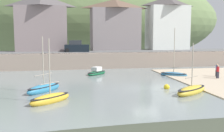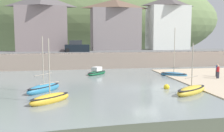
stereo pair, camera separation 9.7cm
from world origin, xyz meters
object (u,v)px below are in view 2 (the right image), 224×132
(person_on_slipway, at_px, (218,71))
(mooring_buoy, at_px, (167,87))
(sailboat_blue_trim, at_px, (50,99))
(parked_car_near_slipway, at_px, (77,47))
(waterfront_building_left, at_px, (42,22))
(rowboat_small_beached, at_px, (97,72))
(sailboat_nearest_shore, at_px, (174,74))
(person_near_water, at_px, (217,69))
(sailboat_far_left, at_px, (191,90))
(waterfront_building_right, at_px, (168,23))
(dinghy_open_wooden, at_px, (44,88))
(waterfront_building_centre, at_px, (115,24))

(person_on_slipway, distance_m, mooring_buoy, 9.40)
(sailboat_blue_trim, height_order, parked_car_near_slipway, sailboat_blue_trim)
(person_on_slipway, bearing_deg, waterfront_building_left, 135.55)
(rowboat_small_beached, xyz_separation_m, sailboat_nearest_shore, (9.66, -3.20, -0.03))
(waterfront_building_left, height_order, person_near_water, waterfront_building_left)
(person_on_slipway, height_order, person_near_water, same)
(waterfront_building_left, xyz_separation_m, sailboat_far_left, (14.92, -28.17, -7.16))
(waterfront_building_left, xyz_separation_m, waterfront_building_right, (23.73, 0.00, 0.07))
(parked_car_near_slipway, distance_m, mooring_buoy, 22.76)
(dinghy_open_wooden, distance_m, parked_car_near_slipway, 21.03)
(dinghy_open_wooden, xyz_separation_m, sailboat_far_left, (13.42, -3.30, -0.02))
(sailboat_blue_trim, relative_size, sailboat_far_left, 1.10)
(person_near_water, height_order, mooring_buoy, person_near_water)
(person_on_slipway, bearing_deg, waterfront_building_centre, 111.47)
(sailboat_nearest_shore, relative_size, parked_car_near_slipway, 1.51)
(waterfront_building_right, relative_size, parked_car_near_slipway, 2.40)
(waterfront_building_left, distance_m, waterfront_building_centre, 13.36)
(sailboat_nearest_shore, bearing_deg, waterfront_building_left, 173.13)
(waterfront_building_centre, xyz_separation_m, sailboat_far_left, (1.56, -28.17, -6.88))
(rowboat_small_beached, relative_size, sailboat_far_left, 0.72)
(waterfront_building_left, height_order, parked_car_near_slipway, waterfront_building_left)
(waterfront_building_right, distance_m, dinghy_open_wooden, 34.14)
(waterfront_building_centre, height_order, person_near_water, waterfront_building_centre)
(sailboat_blue_trim, xyz_separation_m, sailboat_nearest_shore, (15.32, 11.12, -0.05))
(waterfront_building_right, bearing_deg, sailboat_far_left, -107.38)
(rowboat_small_beached, relative_size, sailboat_blue_trim, 0.66)
(waterfront_building_centre, xyz_separation_m, sailboat_nearest_shore, (4.19, -17.98, -6.93))
(dinghy_open_wooden, xyz_separation_m, sailboat_blue_trim, (0.73, -4.23, -0.01))
(waterfront_building_centre, height_order, waterfront_building_right, waterfront_building_right)
(sailboat_blue_trim, relative_size, mooring_buoy, 9.11)
(dinghy_open_wooden, xyz_separation_m, rowboat_small_beached, (6.39, 10.09, -0.04))
(waterfront_building_centre, relative_size, dinghy_open_wooden, 1.73)
(waterfront_building_right, relative_size, dinghy_open_wooden, 1.85)
(waterfront_building_right, distance_m, parked_car_near_slipway, 18.94)
(waterfront_building_right, xyz_separation_m, sailboat_nearest_shore, (-6.19, -17.98, -7.28))
(mooring_buoy, bearing_deg, waterfront_building_centre, 90.26)
(rowboat_small_beached, height_order, sailboat_nearest_shore, sailboat_nearest_shore)
(dinghy_open_wooden, bearing_deg, waterfront_building_right, -1.76)
(dinghy_open_wooden, bearing_deg, person_on_slipway, -40.04)
(waterfront_building_centre, relative_size, sailboat_blue_trim, 1.77)
(mooring_buoy, bearing_deg, sailboat_far_left, -59.47)
(rowboat_small_beached, bearing_deg, waterfront_building_centre, 22.76)
(waterfront_building_right, distance_m, sailboat_far_left, 30.39)
(rowboat_small_beached, xyz_separation_m, sailboat_far_left, (7.03, -13.39, 0.01))
(rowboat_small_beached, bearing_deg, person_near_water, -66.55)
(waterfront_building_right, relative_size, mooring_buoy, 17.30)
(person_near_water, bearing_deg, dinghy_open_wooden, -166.88)
(waterfront_building_right, xyz_separation_m, person_on_slipway, (-1.98, -21.33, -6.54))
(person_near_water, bearing_deg, waterfront_building_right, 86.38)
(waterfront_building_right, xyz_separation_m, person_near_water, (-1.27, -19.99, -6.54))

